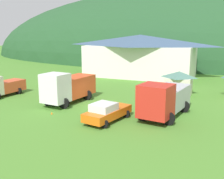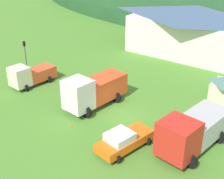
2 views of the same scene
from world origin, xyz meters
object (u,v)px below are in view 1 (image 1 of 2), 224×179
light_truck_cream (1,86)px  traffic_cone_near_pickup (52,114)px  play_shed_cream (179,83)px  depot_building (140,55)px  service_pickup_orange (107,112)px  crane_truck_red (164,99)px  heavy_rig_white (67,87)px

light_truck_cream → traffic_cone_near_pickup: light_truck_cream is taller
play_shed_cream → traffic_cone_near_pickup: play_shed_cream is taller
depot_building → service_pickup_orange: depot_building is taller
depot_building → play_shed_cream: bearing=-53.5°
light_truck_cream → service_pickup_orange: (15.14, -3.41, -0.42)m
crane_truck_red → service_pickup_orange: crane_truck_red is taller
play_shed_cream → crane_truck_red: size_ratio=0.43×
depot_building → service_pickup_orange: bearing=-78.9°
depot_building → light_truck_cream: size_ratio=3.55×
play_shed_cream → service_pickup_orange: play_shed_cream is taller
light_truck_cream → traffic_cone_near_pickup: bearing=74.6°
service_pickup_orange → heavy_rig_white: bearing=-110.8°
traffic_cone_near_pickup → service_pickup_orange: bearing=1.8°
depot_building → heavy_rig_white: (-1.58, -20.14, -1.82)m
light_truck_cream → crane_truck_red: size_ratio=0.72×
traffic_cone_near_pickup → light_truck_cream: bearing=159.5°
light_truck_cream → heavy_rig_white: 8.86m
service_pickup_orange → depot_building: bearing=-158.1°
crane_truck_red → traffic_cone_near_pickup: size_ratio=16.21×
depot_building → traffic_cone_near_pickup: depot_building is taller
play_shed_cream → heavy_rig_white: (-10.14, -8.55, 0.29)m
play_shed_cream → crane_truck_red: 9.33m
heavy_rig_white → service_pickup_orange: heavy_rig_white is taller
depot_building → traffic_cone_near_pickup: 24.47m
play_shed_cream → heavy_rig_white: 13.27m
depot_building → crane_truck_red: size_ratio=2.56×
play_shed_cream → traffic_cone_near_pickup: (-9.34, -12.61, -1.47)m
depot_building → play_shed_cream: 14.56m
crane_truck_red → traffic_cone_near_pickup: 10.34m
heavy_rig_white → traffic_cone_near_pickup: bearing=16.9°
service_pickup_orange → traffic_cone_near_pickup: (-5.51, -0.18, -0.83)m
play_shed_cream → light_truck_cream: size_ratio=0.59×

